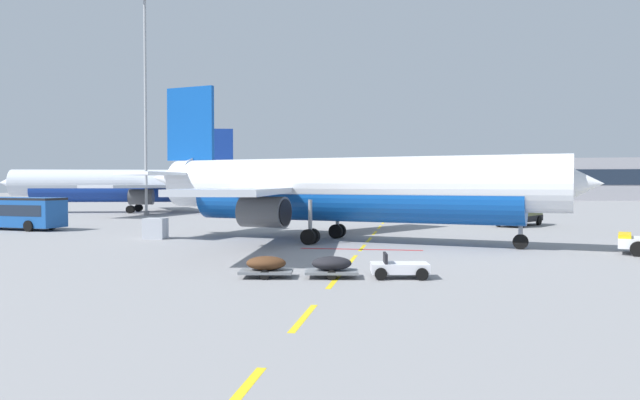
{
  "coord_description": "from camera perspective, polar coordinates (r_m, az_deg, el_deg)",
  "views": [
    {
      "loc": [
        21.55,
        -16.27,
        4.32
      ],
      "look_at": [
        13.4,
        33.58,
        2.88
      ],
      "focal_mm": 33.12,
      "sensor_mm": 36.0,
      "label": 1
    }
  ],
  "objects": [
    {
      "name": "baggage_train",
      "position": [
        27.09,
        1.2,
        -6.42
      ],
      "size": [
        8.72,
        2.73,
        1.14
      ],
      "color": "silver",
      "rests_on": "ground"
    },
    {
      "name": "ground",
      "position": [
        59.37,
        27.4,
        -2.72
      ],
      "size": [
        400.0,
        400.0,
        0.0
      ],
      "primitive_type": "plane",
      "color": "gray"
    },
    {
      "name": "airliner_foreground",
      "position": [
        43.35,
        2.17,
        1.15
      ],
      "size": [
        34.46,
        33.59,
        12.2
      ],
      "color": "white",
      "rests_on": "ground"
    },
    {
      "name": "ground_power_truck",
      "position": [
        62.63,
        18.6,
        -0.9
      ],
      "size": [
        5.65,
        7.24,
        3.14
      ],
      "color": "black",
      "rests_on": "ground"
    },
    {
      "name": "uld_cargo_container",
      "position": [
        47.59,
        -15.62,
        -2.66
      ],
      "size": [
        1.75,
        1.71,
        1.6
      ],
      "color": "#B7BCC6",
      "rests_on": "ground"
    },
    {
      "name": "airliner_mid_left",
      "position": [
        91.59,
        -18.37,
        1.37
      ],
      "size": [
        35.1,
        34.21,
        12.43
      ],
      "color": "silver",
      "rests_on": "ground"
    },
    {
      "name": "terminal_satellite",
      "position": [
        166.35,
        15.74,
        1.91
      ],
      "size": [
        82.21,
        23.92,
        12.17
      ],
      "color": "gray",
      "rests_on": "ground"
    },
    {
      "name": "apron_shuttle_bus",
      "position": [
        62.48,
        -28.05,
        -0.91
      ],
      "size": [
        12.31,
        4.82,
        3.0
      ],
      "color": "#194C99",
      "rests_on": "ground"
    },
    {
      "name": "apron_paint_markings",
      "position": [
        54.7,
        5.55,
        -2.9
      ],
      "size": [
        8.0,
        96.72,
        0.01
      ],
      "color": "yellow",
      "rests_on": "ground"
    },
    {
      "name": "apron_light_mast_near",
      "position": [
        83.31,
        -16.53,
        11.0
      ],
      "size": [
        1.8,
        1.8,
        29.48
      ],
      "color": "slate",
      "rests_on": "ground"
    }
  ]
}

